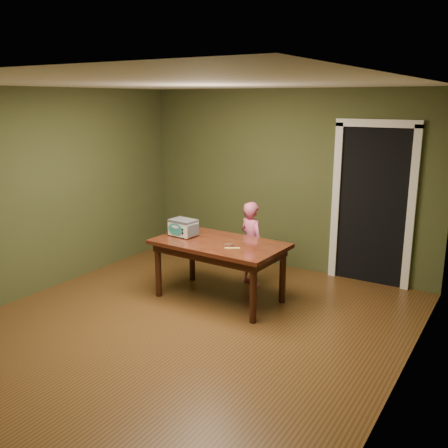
% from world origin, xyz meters
% --- Properties ---
extents(floor, '(5.00, 5.00, 0.00)m').
position_xyz_m(floor, '(0.00, 0.00, 0.00)').
color(floor, brown).
rests_on(floor, ground).
extents(room_shell, '(4.52, 5.02, 2.61)m').
position_xyz_m(room_shell, '(0.00, 0.00, 1.71)').
color(room_shell, '#404424').
rests_on(room_shell, ground).
extents(doorway, '(1.10, 0.66, 2.25)m').
position_xyz_m(doorway, '(1.30, 2.78, 1.06)').
color(doorway, black).
rests_on(doorway, ground).
extents(dining_table, '(1.64, 0.97, 0.75)m').
position_xyz_m(dining_table, '(-0.11, 0.88, 0.65)').
color(dining_table, '#35120C').
rests_on(dining_table, floor).
extents(toy_oven, '(0.37, 0.27, 0.22)m').
position_xyz_m(toy_oven, '(-0.64, 0.87, 0.87)').
color(toy_oven, '#4C4F54').
rests_on(toy_oven, dining_table).
extents(baking_pan, '(0.10, 0.10, 0.02)m').
position_xyz_m(baking_pan, '(0.07, 0.81, 0.76)').
color(baking_pan, silver).
rests_on(baking_pan, dining_table).
extents(spatula, '(0.17, 0.11, 0.01)m').
position_xyz_m(spatula, '(0.17, 0.73, 0.75)').
color(spatula, '#FFF16E').
rests_on(spatula, dining_table).
extents(child, '(0.49, 0.42, 1.14)m').
position_xyz_m(child, '(-0.02, 1.55, 0.57)').
color(child, '#C75177').
rests_on(child, floor).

